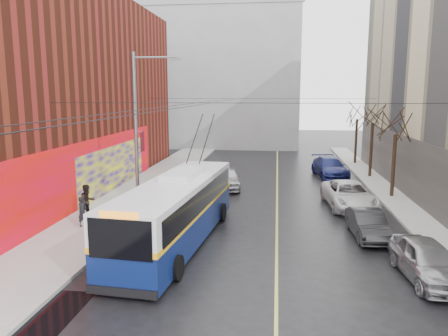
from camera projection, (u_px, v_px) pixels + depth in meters
The scene contains 21 objects.
ground at pixel (230, 305), 14.22m from camera, with size 140.00×140.00×0.00m, color black.
sidewalk_left at pixel (122, 204), 26.90m from camera, with size 4.00×60.00×0.15m, color gray.
sidewalk_right at pixel (409, 213), 24.87m from camera, with size 2.00×60.00×0.15m, color gray.
lane_line at pixel (277, 202), 27.73m from camera, with size 0.12×50.00×0.01m, color #BFB74C.
building_left at pixel (11, 91), 28.63m from camera, with size 12.11×36.00×14.00m.
building_far at pixel (222, 76), 57.42m from camera, with size 20.50×12.10×18.00m.
streetlight_pole at pixel (139, 130), 23.91m from camera, with size 2.65×0.60×9.00m.
catenary_wires at pixel (216, 102), 27.91m from camera, with size 18.00×60.00×0.22m.
tree_near at pixel (396, 122), 27.95m from camera, with size 3.20×3.20×6.40m.
tree_mid at pixel (373, 113), 34.76m from camera, with size 3.20×3.20×6.68m.
tree_far at pixel (357, 111), 41.62m from camera, with size 3.20×3.20×6.57m.
puddle at pixel (43, 315), 13.60m from camera, with size 2.06×3.38×0.01m, color black.
pigeons_flying at pixel (215, 87), 23.51m from camera, with size 2.63×1.87×0.87m.
trolleybus at pixel (177, 210), 19.86m from camera, with size 3.61×12.10×5.67m.
parked_car_a at pixel (427, 261), 16.05m from camera, with size 1.76×4.37×1.49m, color #97989C.
parked_car_b at pixel (368, 224), 20.80m from camera, with size 1.40×4.01×1.32m, color black.
parked_car_c at pixel (349, 195), 26.25m from camera, with size 2.58×5.60×1.56m, color silver.
parked_car_d at pixel (330, 167), 35.98m from camera, with size 2.21×5.43×1.58m, color navy.
following_car at pixel (227, 178), 31.58m from camera, with size 1.82×4.52×1.54m, color #B8B6BC.
pedestrian_a at pixel (82, 211), 22.10m from camera, with size 0.56×0.36×1.52m, color black.
pedestrian_b at pixel (87, 202), 23.37m from camera, with size 0.91×0.71×1.87m, color black.
Camera 1 is at (1.41, -13.18, 6.83)m, focal length 35.00 mm.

